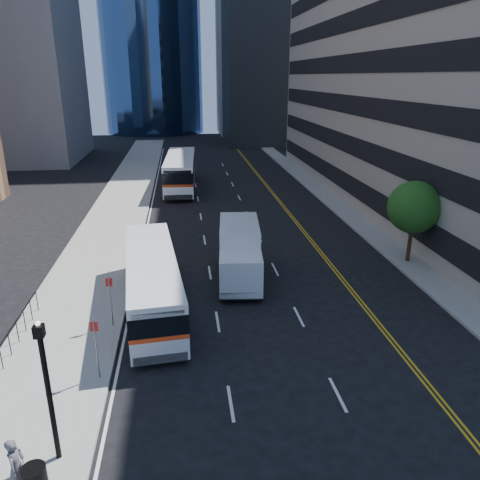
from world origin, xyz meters
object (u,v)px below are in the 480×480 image
(street_tree, at_px, (414,207))
(box_truck, at_px, (240,252))
(pedestrian, at_px, (16,466))
(bus_front, at_px, (152,281))
(bus_rear, at_px, (181,171))
(lamp_post, at_px, (48,386))

(street_tree, distance_m, box_truck, 11.06)
(pedestrian, bearing_deg, bus_front, -9.40)
(bus_rear, bearing_deg, pedestrian, -94.54)
(box_truck, bearing_deg, bus_front, -141.29)
(street_tree, height_order, pedestrian, street_tree)
(box_truck, xyz_separation_m, pedestrian, (-7.94, -14.04, -0.63))
(lamp_post, xyz_separation_m, bus_front, (2.40, 9.78, -1.19))
(bus_rear, distance_m, box_truck, 24.25)
(lamp_post, distance_m, bus_rear, 37.15)
(pedestrian, bearing_deg, box_truck, -22.74)
(lamp_post, height_order, box_truck, lamp_post)
(lamp_post, bearing_deg, box_truck, 60.90)
(bus_rear, bearing_deg, box_truck, -79.81)
(bus_rear, xyz_separation_m, pedestrian, (-4.70, -38.07, -0.82))
(street_tree, xyz_separation_m, box_truck, (-10.82, -1.10, -1.99))
(street_tree, relative_size, lamp_post, 1.12)
(lamp_post, xyz_separation_m, box_truck, (7.18, 12.90, -1.07))
(bus_front, distance_m, pedestrian, 11.38)
(box_truck, bearing_deg, street_tree, 11.38)
(bus_rear, xyz_separation_m, box_truck, (3.25, -24.03, -0.19))
(bus_front, bearing_deg, pedestrian, -111.94)
(bus_front, height_order, pedestrian, bus_front)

